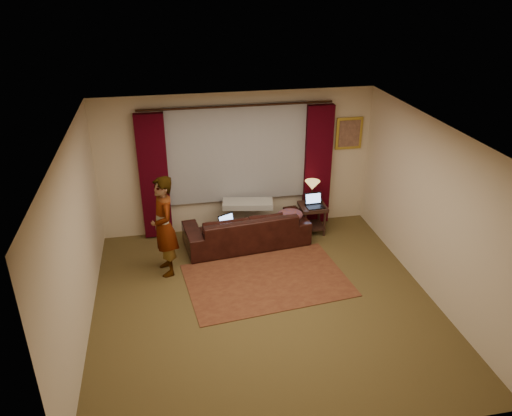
# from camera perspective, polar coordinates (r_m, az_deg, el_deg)

# --- Properties ---
(floor) EXTENTS (5.00, 5.00, 0.01)m
(floor) POSITION_cam_1_polar(r_m,az_deg,el_deg) (7.57, 1.01, -10.86)
(floor) COLOR brown
(floor) RESTS_ON ground
(ceiling) EXTENTS (5.00, 5.00, 0.02)m
(ceiling) POSITION_cam_1_polar(r_m,az_deg,el_deg) (6.37, 1.19, 8.30)
(ceiling) COLOR silver
(ceiling) RESTS_ON ground
(wall_back) EXTENTS (5.00, 0.02, 2.60)m
(wall_back) POSITION_cam_1_polar(r_m,az_deg,el_deg) (9.12, -2.19, 5.14)
(wall_back) COLOR beige
(wall_back) RESTS_ON ground
(wall_front) EXTENTS (5.00, 0.02, 2.60)m
(wall_front) POSITION_cam_1_polar(r_m,az_deg,el_deg) (4.88, 7.44, -15.70)
(wall_front) COLOR beige
(wall_front) RESTS_ON ground
(wall_left) EXTENTS (0.02, 5.00, 2.60)m
(wall_left) POSITION_cam_1_polar(r_m,az_deg,el_deg) (6.86, -19.85, -3.84)
(wall_left) COLOR beige
(wall_left) RESTS_ON ground
(wall_right) EXTENTS (0.02, 5.00, 2.60)m
(wall_right) POSITION_cam_1_polar(r_m,az_deg,el_deg) (7.74, 19.51, -0.32)
(wall_right) COLOR beige
(wall_right) RESTS_ON ground
(sheer_curtain) EXTENTS (2.50, 0.05, 1.80)m
(sheer_curtain) POSITION_cam_1_polar(r_m,az_deg,el_deg) (8.99, -2.15, 6.20)
(sheer_curtain) COLOR #94949B
(sheer_curtain) RESTS_ON wall_back
(drape_left) EXTENTS (0.50, 0.14, 2.30)m
(drape_left) POSITION_cam_1_polar(r_m,az_deg,el_deg) (8.97, -11.58, 3.44)
(drape_left) COLOR #36020C
(drape_left) RESTS_ON floor
(drape_right) EXTENTS (0.50, 0.14, 2.30)m
(drape_right) POSITION_cam_1_polar(r_m,az_deg,el_deg) (9.39, 7.04, 4.81)
(drape_right) COLOR #36020C
(drape_right) RESTS_ON floor
(curtain_rod) EXTENTS (0.04, 0.04, 3.40)m
(curtain_rod) POSITION_cam_1_polar(r_m,az_deg,el_deg) (8.69, -2.19, 11.57)
(curtain_rod) COLOR black
(curtain_rod) RESTS_ON wall_back
(picture_frame) EXTENTS (0.50, 0.04, 0.60)m
(picture_frame) POSITION_cam_1_polar(r_m,az_deg,el_deg) (9.47, 10.58, 8.40)
(picture_frame) COLOR gold
(picture_frame) RESTS_ON wall_back
(sofa) EXTENTS (2.28, 1.18, 0.88)m
(sofa) POSITION_cam_1_polar(r_m,az_deg,el_deg) (8.84, -1.11, -1.63)
(sofa) COLOR black
(sofa) RESTS_ON floor
(throw_blanket) EXTENTS (0.95, 0.51, 0.11)m
(throw_blanket) POSITION_cam_1_polar(r_m,az_deg,el_deg) (8.93, -0.97, 1.87)
(throw_blanket) COLOR #A09F9A
(throw_blanket) RESTS_ON sofa
(clothing_pile) EXTENTS (0.58, 0.52, 0.20)m
(clothing_pile) POSITION_cam_1_polar(r_m,az_deg,el_deg) (8.87, 3.88, -0.86)
(clothing_pile) COLOR brown
(clothing_pile) RESTS_ON sofa
(laptop_sofa) EXTENTS (0.42, 0.44, 0.22)m
(laptop_sofa) POSITION_cam_1_polar(r_m,az_deg,el_deg) (8.59, -3.00, -1.70)
(laptop_sofa) COLOR black
(laptop_sofa) RESTS_ON sofa
(area_rug) EXTENTS (2.68, 1.94, 0.01)m
(area_rug) POSITION_cam_1_polar(r_m,az_deg,el_deg) (8.06, 1.24, -8.23)
(area_rug) COLOR brown
(area_rug) RESTS_ON floor
(end_table) EXTENTS (0.49, 0.49, 0.56)m
(end_table) POSITION_cam_1_polar(r_m,az_deg,el_deg) (9.39, 6.43, -1.20)
(end_table) COLOR black
(end_table) RESTS_ON floor
(tiffany_lamp) EXTENTS (0.33, 0.33, 0.44)m
(tiffany_lamp) POSITION_cam_1_polar(r_m,az_deg,el_deg) (9.25, 6.41, 1.81)
(tiffany_lamp) COLOR olive
(tiffany_lamp) RESTS_ON end_table
(laptop_table) EXTENTS (0.34, 0.37, 0.23)m
(laptop_table) POSITION_cam_1_polar(r_m,az_deg,el_deg) (9.15, 6.80, 0.78)
(laptop_table) COLOR black
(laptop_table) RESTS_ON end_table
(person) EXTENTS (0.58, 0.58, 1.67)m
(person) POSITION_cam_1_polar(r_m,az_deg,el_deg) (7.99, -10.48, -2.10)
(person) COLOR #A09F9A
(person) RESTS_ON floor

